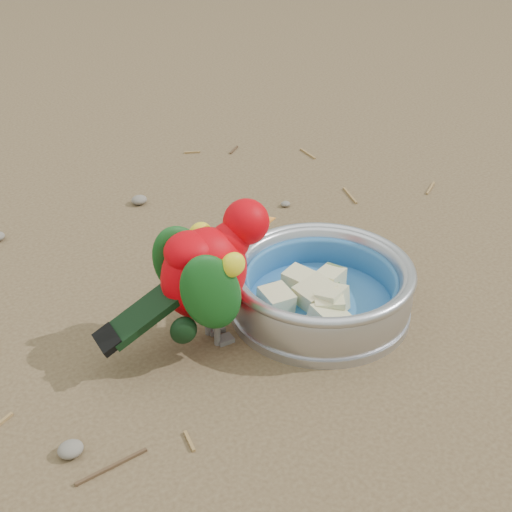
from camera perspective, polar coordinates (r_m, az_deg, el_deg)
ground at (r=0.81m, az=-2.65°, el=-4.93°), size 60.00×60.00×0.00m
food_bowl at (r=0.81m, az=5.12°, el=-3.99°), size 0.20×0.20×0.02m
bowl_wall at (r=0.80m, az=5.22°, el=-2.23°), size 0.20×0.20×0.04m
fruit_wedges at (r=0.80m, az=5.20°, el=-2.65°), size 0.12×0.12×0.03m
lory_parrot at (r=0.73m, az=-3.88°, el=-2.07°), size 0.19×0.10×0.15m
ground_debris at (r=0.80m, az=-5.31°, el=-4.82°), size 0.90×0.80×0.01m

